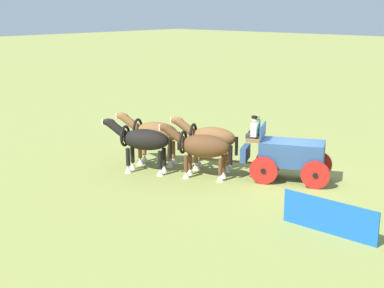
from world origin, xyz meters
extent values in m
plane|color=olive|center=(0.00, 0.00, 0.00)|extent=(220.00, 220.00, 0.00)
cube|color=#2D4C7A|center=(0.00, 0.00, 1.16)|extent=(2.84, 2.25, 0.99)
cube|color=brown|center=(1.37, 0.64, 1.69)|extent=(1.00, 1.31, 0.12)
cube|color=#2D4C7A|center=(1.74, 0.81, 1.01)|extent=(0.66, 1.05, 0.60)
cube|color=#2D4C7A|center=(1.10, 0.51, 2.03)|extent=(0.55, 1.09, 0.55)
cube|color=red|center=(0.00, 0.00, 0.56)|extent=(2.59, 1.32, 0.16)
cylinder|color=red|center=(0.60, 1.11, 0.56)|extent=(1.06, 0.55, 1.13)
cylinder|color=black|center=(0.60, 1.11, 0.56)|extent=(0.26, 0.25, 0.20)
cylinder|color=red|center=(1.24, -0.26, 0.56)|extent=(1.06, 0.55, 1.13)
cylinder|color=black|center=(1.24, -0.26, 0.56)|extent=(0.26, 0.25, 0.20)
cylinder|color=red|center=(-1.24, 0.26, 0.56)|extent=(1.06, 0.55, 1.13)
cylinder|color=black|center=(-1.24, 0.26, 0.56)|extent=(0.26, 0.25, 0.20)
cylinder|color=red|center=(-0.60, -1.11, 0.56)|extent=(1.06, 0.55, 1.13)
cylinder|color=black|center=(-0.60, -1.11, 0.56)|extent=(0.26, 0.25, 0.20)
cylinder|color=brown|center=(2.32, 1.08, 0.61)|extent=(2.40, 1.19, 0.10)
cube|color=#2D2D33|center=(1.36, 0.95, 1.83)|extent=(0.50, 0.46, 0.16)
cube|color=silver|center=(1.25, 0.90, 2.11)|extent=(0.37, 0.43, 0.55)
sphere|color=tan|center=(1.25, 0.90, 2.49)|extent=(0.22, 0.22, 0.22)
cylinder|color=black|center=(1.25, 0.90, 2.62)|extent=(0.24, 0.24, 0.08)
cube|color=#2D2D33|center=(1.60, 0.43, 1.83)|extent=(0.50, 0.46, 0.16)
cube|color=#338C4C|center=(1.49, 0.38, 2.11)|extent=(0.37, 0.43, 0.55)
sphere|color=tan|center=(1.49, 0.38, 2.49)|extent=(0.22, 0.22, 0.22)
ellipsoid|color=brown|center=(2.87, 2.05, 1.36)|extent=(2.28, 1.73, 0.94)
cylinder|color=brown|center=(3.42, 2.59, 0.63)|extent=(0.18, 0.18, 0.67)
cone|color=silver|center=(3.42, 2.59, 0.14)|extent=(0.30, 0.30, 0.29)
cylinder|color=brown|center=(3.64, 2.12, 0.63)|extent=(0.18, 0.18, 0.67)
cone|color=silver|center=(3.64, 2.12, 0.14)|extent=(0.30, 0.30, 0.29)
cylinder|color=brown|center=(2.10, 1.98, 0.63)|extent=(0.18, 0.18, 0.67)
cone|color=silver|center=(2.10, 1.98, 0.14)|extent=(0.30, 0.30, 0.29)
cylinder|color=brown|center=(2.32, 1.51, 0.63)|extent=(0.18, 0.18, 0.67)
cone|color=silver|center=(2.32, 1.51, 0.14)|extent=(0.30, 0.30, 0.29)
cylinder|color=brown|center=(4.05, 2.60, 1.76)|extent=(1.01, 0.72, 0.81)
ellipsoid|color=brown|center=(4.38, 2.75, 2.02)|extent=(0.65, 0.49, 0.32)
cube|color=silver|center=(4.64, 2.87, 2.02)|extent=(0.10, 0.12, 0.24)
torus|color=black|center=(3.71, 2.44, 1.46)|extent=(0.52, 0.93, 0.97)
cylinder|color=black|center=(1.88, 1.59, 1.06)|extent=(0.14, 0.14, 0.80)
ellipsoid|color=brown|center=(3.42, 0.87, 1.42)|extent=(2.18, 1.67, 0.93)
cylinder|color=brown|center=(3.93, 1.39, 0.66)|extent=(0.18, 0.18, 0.72)
cone|color=silver|center=(3.93, 1.39, 0.15)|extent=(0.30, 0.30, 0.31)
cylinder|color=brown|center=(4.15, 0.93, 0.66)|extent=(0.18, 0.18, 0.72)
cone|color=silver|center=(4.15, 0.93, 0.15)|extent=(0.30, 0.30, 0.31)
cylinder|color=brown|center=(2.68, 0.81, 0.66)|extent=(0.18, 0.18, 0.72)
cone|color=silver|center=(2.68, 0.81, 0.15)|extent=(0.30, 0.30, 0.31)
cylinder|color=brown|center=(2.90, 0.35, 0.66)|extent=(0.18, 0.18, 0.72)
cone|color=silver|center=(2.90, 0.35, 0.15)|extent=(0.30, 0.30, 0.31)
cylinder|color=brown|center=(4.55, 1.40, 1.81)|extent=(1.01, 0.72, 0.81)
ellipsoid|color=brown|center=(4.89, 1.56, 2.07)|extent=(0.65, 0.49, 0.32)
cube|color=silver|center=(5.14, 1.67, 2.07)|extent=(0.10, 0.12, 0.24)
torus|color=black|center=(4.22, 1.24, 1.52)|extent=(0.51, 0.92, 0.95)
cylinder|color=black|center=(2.48, 0.43, 1.12)|extent=(0.14, 0.14, 0.80)
ellipsoid|color=black|center=(5.23, 3.15, 1.45)|extent=(2.26, 1.68, 0.89)
cylinder|color=black|center=(5.78, 3.67, 0.69)|extent=(0.18, 0.18, 0.75)
cone|color=silver|center=(5.78, 3.67, 0.16)|extent=(0.30, 0.30, 0.32)
cylinder|color=black|center=(5.99, 3.23, 0.69)|extent=(0.18, 0.18, 0.75)
cone|color=silver|center=(5.99, 3.23, 0.16)|extent=(0.30, 0.30, 0.32)
cylinder|color=black|center=(4.46, 3.06, 0.69)|extent=(0.18, 0.18, 0.75)
cone|color=silver|center=(4.46, 3.06, 0.16)|extent=(0.30, 0.30, 0.32)
cylinder|color=black|center=(4.67, 2.62, 0.69)|extent=(0.18, 0.18, 0.75)
cone|color=silver|center=(4.67, 2.62, 0.16)|extent=(0.30, 0.30, 0.32)
cylinder|color=black|center=(6.41, 3.69, 1.84)|extent=(1.01, 0.72, 0.81)
ellipsoid|color=black|center=(6.74, 3.85, 2.10)|extent=(0.65, 0.49, 0.32)
cube|color=silver|center=(6.99, 3.97, 2.10)|extent=(0.10, 0.12, 0.24)
torus|color=black|center=(6.07, 3.54, 1.55)|extent=(0.50, 0.89, 0.92)
cylinder|color=black|center=(4.24, 2.69, 1.15)|extent=(0.14, 0.14, 0.80)
ellipsoid|color=brown|center=(5.77, 1.97, 1.46)|extent=(2.21, 1.72, 0.97)
cylinder|color=brown|center=(6.29, 2.50, 0.68)|extent=(0.18, 0.18, 0.73)
cone|color=silver|center=(6.29, 2.50, 0.16)|extent=(0.30, 0.30, 0.31)
cylinder|color=brown|center=(6.52, 2.02, 0.68)|extent=(0.18, 0.18, 0.73)
cone|color=silver|center=(6.52, 2.02, 0.16)|extent=(0.30, 0.30, 0.31)
cylinder|color=brown|center=(5.03, 1.91, 0.68)|extent=(0.18, 0.18, 0.73)
cone|color=silver|center=(5.03, 1.91, 0.16)|extent=(0.30, 0.30, 0.31)
cylinder|color=brown|center=(5.25, 1.43, 0.68)|extent=(0.18, 0.18, 0.73)
cone|color=silver|center=(5.25, 1.43, 0.16)|extent=(0.30, 0.30, 0.31)
cylinder|color=brown|center=(6.92, 2.50, 1.86)|extent=(1.01, 0.72, 0.81)
ellipsoid|color=brown|center=(7.25, 2.65, 2.12)|extent=(0.65, 0.49, 0.32)
cube|color=silver|center=(7.51, 2.77, 2.12)|extent=(0.10, 0.12, 0.24)
torus|color=black|center=(6.58, 2.34, 1.56)|extent=(0.53, 0.95, 0.99)
cylinder|color=black|center=(4.83, 1.53, 1.16)|extent=(0.14, 0.14, 0.80)
cube|color=#1959B2|center=(-3.67, 3.76, 0.55)|extent=(3.20, 0.09, 1.10)
camera|label=1|loc=(-10.93, 18.29, 6.89)|focal=50.42mm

